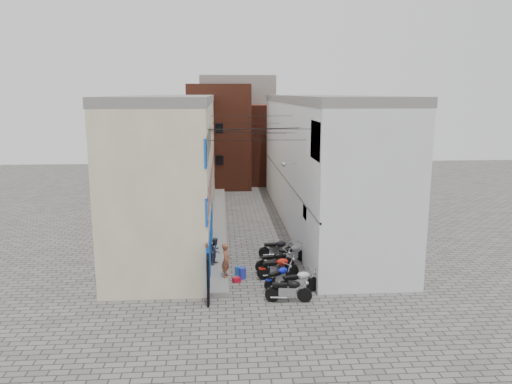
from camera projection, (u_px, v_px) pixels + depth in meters
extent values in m
plane|color=#5B5956|center=(264.00, 297.00, 22.83)|extent=(90.00, 90.00, 0.00)
cube|color=gray|center=(219.00, 223.00, 35.38)|extent=(0.90, 26.00, 0.25)
cube|color=beige|center=(176.00, 166.00, 34.37)|extent=(5.00, 26.00, 8.50)
cube|color=#B96E68|center=(212.00, 169.00, 34.59)|extent=(0.10, 26.00, 0.80)
cube|color=blue|center=(210.00, 240.00, 27.19)|extent=(0.12, 10.20, 2.40)
cube|color=blue|center=(208.00, 167.00, 26.41)|extent=(0.10, 10.20, 4.00)
cube|color=gray|center=(174.00, 99.00, 33.49)|extent=(5.10, 26.00, 0.50)
cube|color=black|center=(208.00, 279.00, 22.05)|extent=(0.10, 1.20, 2.20)
cube|color=white|center=(319.00, 164.00, 35.07)|extent=(5.00, 26.00, 8.50)
cube|color=blue|center=(316.00, 141.00, 23.11)|extent=(0.10, 2.40, 1.80)
cube|color=white|center=(306.00, 212.00, 26.34)|extent=(0.08, 1.00, 0.70)
cylinder|color=#B2B2B7|center=(291.00, 163.00, 28.81)|extent=(0.80, 0.06, 0.06)
sphere|color=#B2B2B7|center=(284.00, 165.00, 28.80)|extent=(0.28, 0.28, 0.28)
cube|color=gray|center=(321.00, 99.00, 34.19)|extent=(5.10, 26.00, 0.50)
cube|color=gray|center=(284.00, 176.00, 35.06)|extent=(0.10, 26.00, 0.12)
cube|color=brown|center=(219.00, 136.00, 49.11)|extent=(6.00, 6.00, 10.00)
cube|color=brown|center=(268.00, 144.00, 51.61)|extent=(5.00, 6.00, 8.00)
cube|color=gray|center=(237.00, 127.00, 55.02)|extent=(8.00, 5.00, 11.00)
cube|color=black|center=(241.00, 179.00, 47.25)|extent=(2.00, 0.30, 2.40)
cylinder|color=black|center=(261.00, 129.00, 23.32)|extent=(5.20, 0.02, 0.02)
cylinder|color=black|center=(258.00, 140.00, 25.42)|extent=(5.20, 0.02, 0.02)
cylinder|color=black|center=(254.00, 129.00, 27.78)|extent=(5.20, 0.02, 0.02)
cylinder|color=black|center=(251.00, 116.00, 30.11)|extent=(5.20, 0.02, 0.02)
cylinder|color=black|center=(249.00, 134.00, 33.30)|extent=(5.20, 0.02, 0.02)
cylinder|color=black|center=(246.00, 123.00, 36.14)|extent=(5.20, 0.02, 0.02)
cylinder|color=black|center=(256.00, 129.00, 26.30)|extent=(5.65, 2.07, 0.02)
cylinder|color=black|center=(253.00, 132.00, 29.31)|extent=(5.80, 1.58, 0.02)
imported|color=brown|center=(226.00, 260.00, 24.47)|extent=(0.54, 0.70, 1.71)
imported|color=#393B56|center=(216.00, 251.00, 26.38)|extent=(0.77, 0.85, 1.43)
cylinder|color=#2434B5|center=(242.00, 273.00, 25.02)|extent=(0.43, 0.43, 0.57)
cylinder|color=#235EB2|center=(238.00, 271.00, 25.54)|extent=(0.31, 0.31, 0.45)
cube|color=#B80D20|center=(237.00, 280.00, 24.58)|extent=(0.43, 0.38, 0.23)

